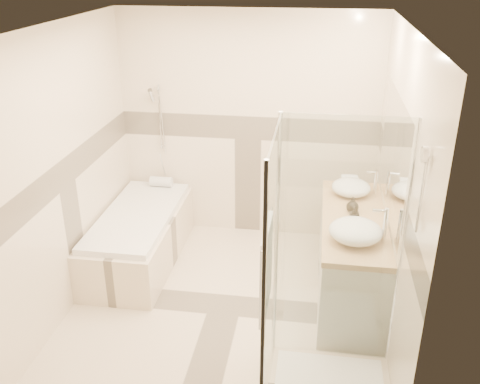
# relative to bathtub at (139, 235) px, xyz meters

# --- Properties ---
(room) EXTENTS (2.82, 3.02, 2.52)m
(room) POSITION_rel_bathtub_xyz_m (1.08, -0.64, 0.95)
(room) COLOR beige
(room) RESTS_ON ground
(bathtub) EXTENTS (0.75, 1.70, 0.56)m
(bathtub) POSITION_rel_bathtub_xyz_m (0.00, 0.00, 0.00)
(bathtub) COLOR beige
(bathtub) RESTS_ON ground
(vanity) EXTENTS (0.58, 1.62, 0.85)m
(vanity) POSITION_rel_bathtub_xyz_m (2.15, -0.35, 0.12)
(vanity) COLOR silver
(vanity) RESTS_ON ground
(shower_enclosure) EXTENTS (0.96, 0.93, 2.04)m
(shower_enclosure) POSITION_rel_bathtub_xyz_m (1.86, -1.62, 0.20)
(shower_enclosure) COLOR beige
(shower_enclosure) RESTS_ON ground
(vessel_sink_near) EXTENTS (0.37, 0.37, 0.15)m
(vessel_sink_near) POSITION_rel_bathtub_xyz_m (2.13, 0.14, 0.62)
(vessel_sink_near) COLOR white
(vessel_sink_near) RESTS_ON vanity
(vessel_sink_far) EXTENTS (0.43, 0.43, 0.17)m
(vessel_sink_far) POSITION_rel_bathtub_xyz_m (2.13, -0.77, 0.63)
(vessel_sink_far) COLOR white
(vessel_sink_far) RESTS_ON vanity
(faucet_near) EXTENTS (0.11, 0.03, 0.26)m
(faucet_near) POSITION_rel_bathtub_xyz_m (2.35, 0.14, 0.69)
(faucet_near) COLOR silver
(faucet_near) RESTS_ON vanity
(faucet_far) EXTENTS (0.13, 0.03, 0.31)m
(faucet_far) POSITION_rel_bathtub_xyz_m (2.34, -0.77, 0.72)
(faucet_far) COLOR silver
(faucet_far) RESTS_ON vanity
(amenity_bottle_a) EXTENTS (0.08, 0.09, 0.17)m
(amenity_bottle_a) POSITION_rel_bathtub_xyz_m (2.13, -0.50, 0.63)
(amenity_bottle_a) COLOR black
(amenity_bottle_a) RESTS_ON vanity
(amenity_bottle_b) EXTENTS (0.13, 0.13, 0.15)m
(amenity_bottle_b) POSITION_rel_bathtub_xyz_m (2.13, -0.24, 0.62)
(amenity_bottle_b) COLOR black
(amenity_bottle_b) RESTS_ON vanity
(folded_towels) EXTENTS (0.18, 0.28, 0.09)m
(folded_towels) POSITION_rel_bathtub_xyz_m (2.13, 0.30, 0.59)
(folded_towels) COLOR silver
(folded_towels) RESTS_ON vanity
(rolled_towel) EXTENTS (0.25, 0.11, 0.11)m
(rolled_towel) POSITION_rel_bathtub_xyz_m (0.05, 0.70, 0.31)
(rolled_towel) COLOR silver
(rolled_towel) RESTS_ON bathtub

